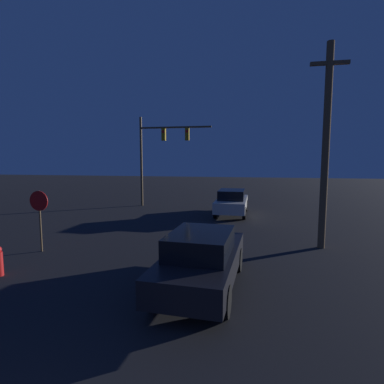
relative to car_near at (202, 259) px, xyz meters
name	(u,v)px	position (x,y,z in m)	size (l,w,h in m)	color
car_near	(202,259)	(0.00, 0.00, 0.00)	(2.13, 4.76, 1.63)	black
car_far	(232,202)	(0.17, 11.23, 0.00)	(1.99, 4.70, 1.63)	beige
traffic_signal_mast	(158,147)	(-5.49, 13.78, 3.61)	(5.43, 0.30, 6.68)	brown
stop_sign	(39,209)	(-6.62, 2.09, 0.82)	(0.76, 0.07, 2.36)	brown
utility_pole	(326,145)	(4.14, 4.64, 3.28)	(1.41, 0.28, 7.97)	brown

